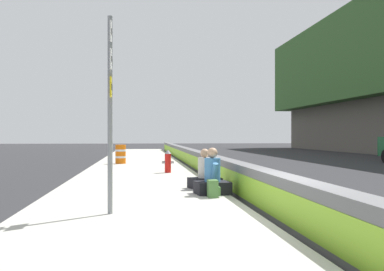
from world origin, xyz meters
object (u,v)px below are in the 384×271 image
object	(u,v)px
backpack	(213,189)
route_sign_post	(110,99)
fire_hydrant	(168,161)
construction_barrel	(121,154)
seated_person_foreground	(212,179)
seated_person_middle	(205,176)

from	to	relation	value
backpack	route_sign_post	bearing A→B (deg)	132.25
fire_hydrant	backpack	distance (m)	7.14
backpack	construction_barrel	distance (m)	13.23
seated_person_foreground	construction_barrel	size ratio (longest dim) A/B	1.19
fire_hydrant	backpack	xyz separation A→B (m)	(-7.10, -0.62, -0.25)
fire_hydrant	seated_person_foreground	size ratio (longest dim) A/B	0.78
fire_hydrant	seated_person_foreground	distance (m)	6.55
fire_hydrant	seated_person_middle	xyz separation A→B (m)	(-5.32, -0.67, -0.11)
route_sign_post	backpack	xyz separation A→B (m)	(2.01, -2.21, -1.90)
fire_hydrant	backpack	bearing A→B (deg)	-175.03
seated_person_foreground	construction_barrel	xyz separation A→B (m)	(12.37, 2.73, 0.13)
seated_person_foreground	seated_person_middle	xyz separation A→B (m)	(1.19, 0.02, -0.02)
fire_hydrant	seated_person_middle	distance (m)	5.37
seated_person_foreground	construction_barrel	distance (m)	12.66
backpack	seated_person_middle	bearing A→B (deg)	-1.80
route_sign_post	seated_person_foreground	bearing A→B (deg)	-41.38
route_sign_post	seated_person_middle	distance (m)	4.75
fire_hydrant	backpack	size ratio (longest dim) A/B	2.20
route_sign_post	fire_hydrant	world-z (taller)	route_sign_post
route_sign_post	backpack	world-z (taller)	route_sign_post
seated_person_foreground	backpack	size ratio (longest dim) A/B	2.82
seated_person_foreground	seated_person_middle	distance (m)	1.19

